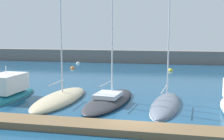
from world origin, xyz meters
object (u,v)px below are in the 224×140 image
at_px(mooring_buoy_white, 78,64).
at_px(sailboat_sand_third, 60,98).
at_px(mooring_buoy_orange, 73,69).
at_px(mooring_buoy_yellow, 170,71).
at_px(motorboat_teal_second, 5,93).
at_px(sailboat_charcoal_fourth, 109,99).
at_px(sailboat_slate_fifth, 165,104).

bearing_deg(mooring_buoy_white, sailboat_sand_third, -74.56).
bearing_deg(mooring_buoy_orange, mooring_buoy_yellow, 1.41).
bearing_deg(motorboat_teal_second, mooring_buoy_orange, 5.88).
height_order(motorboat_teal_second, mooring_buoy_white, motorboat_teal_second).
relative_size(sailboat_charcoal_fourth, mooring_buoy_orange, 24.27).
distance_m(sailboat_charcoal_fourth, mooring_buoy_orange, 23.66).
bearing_deg(mooring_buoy_yellow, sailboat_charcoal_fourth, -103.10).
bearing_deg(mooring_buoy_white, motorboat_teal_second, -84.40).
relative_size(sailboat_charcoal_fourth, mooring_buoy_white, 24.04).
xyz_separation_m(sailboat_slate_fifth, mooring_buoy_orange, (-15.47, 21.28, -0.18)).
height_order(sailboat_sand_third, mooring_buoy_yellow, sailboat_sand_third).
bearing_deg(sailboat_charcoal_fourth, motorboat_teal_second, 100.51).
relative_size(sailboat_sand_third, mooring_buoy_white, 20.39).
distance_m(motorboat_teal_second, mooring_buoy_orange, 21.76).
xyz_separation_m(mooring_buoy_orange, mooring_buoy_white, (-1.48, 7.30, 0.00)).
height_order(sailboat_charcoal_fourth, mooring_buoy_orange, sailboat_charcoal_fourth).
bearing_deg(sailboat_slate_fifth, mooring_buoy_orange, 41.63).
height_order(sailboat_sand_third, sailboat_charcoal_fourth, sailboat_charcoal_fourth).
bearing_deg(mooring_buoy_yellow, sailboat_slate_fifth, -90.75).
bearing_deg(mooring_buoy_orange, mooring_buoy_white, 101.47).
xyz_separation_m(mooring_buoy_orange, mooring_buoy_yellow, (15.75, 0.39, 0.00)).
bearing_deg(sailboat_charcoal_fourth, mooring_buoy_yellow, -6.44).
height_order(motorboat_teal_second, sailboat_charcoal_fourth, sailboat_charcoal_fourth).
bearing_deg(motorboat_teal_second, mooring_buoy_white, 7.88).
bearing_deg(sailboat_sand_third, mooring_buoy_white, 17.43).
relative_size(sailboat_slate_fifth, mooring_buoy_orange, 20.93).
relative_size(motorboat_teal_second, mooring_buoy_orange, 12.27).
bearing_deg(sailboat_charcoal_fourth, sailboat_sand_third, 98.76).
bearing_deg(mooring_buoy_yellow, sailboat_sand_third, -113.39).
height_order(sailboat_slate_fifth, mooring_buoy_yellow, sailboat_slate_fifth).
distance_m(mooring_buoy_orange, mooring_buoy_yellow, 15.75).
relative_size(sailboat_charcoal_fourth, sailboat_slate_fifth, 1.16).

